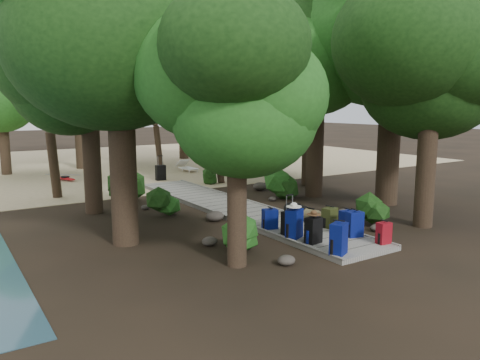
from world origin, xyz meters
TOP-DOWN VIEW (x-y plane):
  - ground at (0.00, 0.00)m, footprint 120.00×120.00m
  - sand_beach at (0.00, 16.00)m, footprint 40.00×22.00m
  - boardwalk at (0.00, 1.00)m, footprint 2.00×12.00m
  - backpack_left_a at (-0.75, -4.62)m, footprint 0.52×0.46m
  - backpack_left_b at (-0.63, -3.64)m, footprint 0.43×0.33m
  - backpack_left_c at (-0.72, -3.00)m, footprint 0.54×0.48m
  - backpack_left_d at (-0.70, -1.94)m, footprint 0.46×0.38m
  - backpack_right_a at (0.79, -4.63)m, footprint 0.35×0.27m
  - backpack_right_b at (0.65, -3.79)m, footprint 0.46×0.36m
  - backpack_right_c at (0.80, -3.40)m, footprint 0.39×0.28m
  - backpack_right_d at (0.77, -2.75)m, footprint 0.46×0.37m
  - duffel_right_khaki at (0.81, -1.92)m, footprint 0.43×0.59m
  - duffel_right_black at (0.77, -1.32)m, footprint 0.43×0.67m
  - suitcase_on_boardwalk at (-0.63, -2.69)m, footprint 0.41×0.25m
  - lone_suitcase_on_sand at (0.46, 8.16)m, footprint 0.46×0.27m
  - hat_brown at (-0.63, -3.63)m, footprint 0.35×0.35m
  - hat_white at (-0.79, -3.06)m, footprint 0.39×0.39m
  - kayak at (-3.34, 10.42)m, footprint 1.69×2.82m
  - sun_lounger at (2.88, 10.03)m, footprint 0.66×1.86m
  - tree_right_a at (3.45, -3.83)m, footprint 4.68×4.68m
  - tree_right_b at (5.10, -1.13)m, footprint 6.25×6.25m
  - tree_right_c at (3.92, 1.39)m, footprint 5.49×5.49m
  - tree_right_d at (5.54, 3.48)m, footprint 5.58×5.58m
  - tree_right_e at (4.23, 6.95)m, footprint 4.81×4.81m
  - tree_right_f at (6.09, 9.22)m, footprint 5.25×5.25m
  - tree_left_a at (-2.92, -3.70)m, footprint 3.67×3.67m
  - tree_left_b at (-4.41, -0.76)m, footprint 5.29×5.29m
  - tree_left_c at (-4.08, 3.19)m, footprint 4.64×4.64m
  - tree_back_a at (-1.49, 14.50)m, footprint 5.26×5.26m
  - tree_back_b at (1.30, 15.84)m, footprint 5.86×5.86m
  - tree_back_c at (5.47, 15.80)m, footprint 4.88×4.88m
  - tree_back_d at (-5.35, 14.24)m, footprint 4.24×4.24m
  - palm_right_a at (2.59, 6.22)m, footprint 4.18×4.18m
  - palm_right_b at (5.34, 11.12)m, footprint 4.93×4.93m
  - palm_right_c at (2.38, 12.24)m, footprint 4.50×4.50m
  - palm_left_a at (-4.80, 6.45)m, footprint 4.79×4.79m
  - rock_left_a at (-2.00, -4.29)m, footprint 0.41×0.37m
  - rock_left_b at (-2.70, -2.08)m, footprint 0.40×0.36m
  - rock_left_c at (-1.32, 0.03)m, footprint 0.56×0.51m
  - rock_left_d at (-2.51, 2.70)m, footprint 0.30×0.27m
  - rock_right_a at (1.87, -3.48)m, footprint 0.37×0.33m
  - rock_right_b at (2.46, -1.65)m, footprint 0.43×0.38m
  - rock_right_c at (1.98, 1.49)m, footprint 0.30×0.27m
  - rock_right_d at (2.88, 3.52)m, footprint 0.61×0.55m
  - shrub_left_a at (-2.49, -3.14)m, footprint 1.08×1.08m
  - shrub_left_b at (-2.33, 1.45)m, footprint 0.92×0.92m
  - shrub_left_c at (-2.59, 4.37)m, footprint 1.33×1.33m
  - shrub_right_a at (2.40, -2.95)m, footprint 0.95×0.95m
  - shrub_right_b at (2.68, 1.72)m, footprint 1.18×1.18m
  - shrub_right_c at (1.81, 5.97)m, footprint 0.77×0.77m

SIDE VIEW (x-z plane):
  - ground at x=0.00m, z-range 0.00..0.00m
  - sand_beach at x=0.00m, z-range 0.00..0.02m
  - boardwalk at x=0.00m, z-range 0.00..0.12m
  - rock_left_d at x=-2.51m, z-range 0.00..0.16m
  - rock_right_c at x=1.98m, z-range 0.00..0.16m
  - rock_right_a at x=1.87m, z-range 0.00..0.20m
  - rock_left_b at x=-2.70m, z-range 0.00..0.22m
  - rock_left_a at x=-2.00m, z-range 0.00..0.22m
  - rock_right_b at x=2.46m, z-range 0.00..0.23m
  - rock_left_c at x=-1.32m, z-range 0.00..0.31m
  - kayak at x=-3.34m, z-range 0.02..0.30m
  - rock_right_d at x=2.88m, z-range 0.00..0.34m
  - duffel_right_khaki at x=0.81m, z-range 0.12..0.48m
  - sun_lounger at x=2.88m, z-range 0.02..0.61m
  - duffel_right_black at x=0.77m, z-range 0.12..0.53m
  - shrub_right_c at x=1.81m, z-range 0.00..0.69m
  - lone_suitcase_on_sand at x=0.46m, z-range 0.02..0.73m
  - shrub_left_b at x=-2.33m, z-range 0.00..0.83m
  - backpack_right_a at x=0.79m, z-range 0.12..0.71m
  - backpack_left_d at x=-0.70m, z-range 0.12..0.72m
  - shrub_right_a at x=2.40m, z-range 0.00..0.85m
  - backpack_right_d at x=0.77m, z-range 0.12..0.73m
  - suitcase_on_boardwalk at x=-0.63m, z-range 0.12..0.74m
  - backpack_right_c at x=0.80m, z-range 0.12..0.78m
  - backpack_left_b at x=-0.63m, z-range 0.12..0.84m
  - shrub_left_a at x=-2.49m, z-range 0.00..0.97m
  - backpack_right_b at x=0.65m, z-range 0.12..0.85m
  - backpack_left_a at x=-0.75m, z-range 0.12..0.93m
  - shrub_right_b at x=2.68m, z-range 0.00..1.06m
  - backpack_left_c at x=-0.72m, z-range 0.12..0.95m
  - shrub_left_c at x=-2.59m, z-range 0.00..1.20m
  - hat_brown at x=-0.63m, z-range 0.84..0.94m
  - hat_white at x=-0.79m, z-range 0.95..1.08m
  - tree_left_a at x=-2.92m, z-range 0.00..6.12m
  - tree_back_d at x=-5.35m, z-range 0.00..7.07m
  - palm_right_a at x=2.59m, z-range 0.00..7.13m
  - palm_right_c at x=2.38m, z-range 0.00..7.16m
  - palm_left_a at x=-4.80m, z-range 0.00..7.63m
  - tree_right_a at x=3.45m, z-range 0.00..7.80m
  - tree_left_c at x=-4.08m, z-range 0.00..8.08m
  - tree_right_e at x=4.23m, z-range 0.00..8.66m
  - tree_back_c at x=5.47m, z-range 0.00..8.78m
  - tree_back_a at x=-1.49m, z-range 0.00..9.10m
  - tree_right_f at x=6.09m, z-range 0.00..9.38m
  - tree_right_c at x=3.92m, z-range 0.00..9.50m
  - tree_left_b at x=-4.41m, z-range 0.00..9.52m
  - palm_right_b at x=5.34m, z-range 0.00..9.53m
  - tree_right_d at x=5.54m, z-range 0.00..10.23m
  - tree_back_b at x=1.30m, z-range 0.00..10.47m
  - tree_right_b at x=5.10m, z-range 0.00..11.16m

